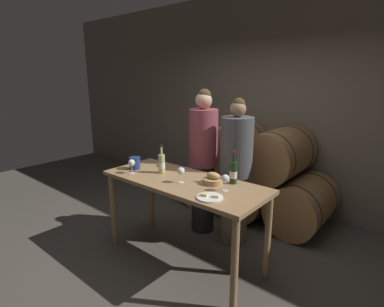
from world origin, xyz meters
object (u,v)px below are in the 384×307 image
(wine_bottle_white, at_px, (162,163))
(wine_glass_center, at_px, (225,179))
(person_left, at_px, (203,161))
(blue_crock, at_px, (135,163))
(tasting_table, at_px, (183,191))
(person_right, at_px, (236,173))
(bread_basket, at_px, (213,179))
(wine_bottle_red, at_px, (233,172))
(wine_glass_far_left, at_px, (132,163))
(cheese_plate, at_px, (210,197))
(wine_glass_left, at_px, (181,171))

(wine_bottle_white, height_order, wine_glass_center, wine_bottle_white)
(person_left, distance_m, blue_crock, 0.85)
(tasting_table, relative_size, person_left, 0.98)
(person_right, xyz_separation_m, wine_glass_center, (0.29, -0.65, 0.17))
(bread_basket, bearing_deg, person_left, 134.95)
(wine_bottle_red, distance_m, wine_bottle_white, 0.81)
(wine_glass_far_left, bearing_deg, tasting_table, 19.43)
(cheese_plate, bearing_deg, wine_glass_left, 163.53)
(blue_crock, height_order, wine_glass_center, wine_glass_center)
(wine_bottle_red, xyz_separation_m, bread_basket, (-0.15, -0.13, -0.07))
(wine_bottle_red, bearing_deg, wine_bottle_white, -164.60)
(person_right, distance_m, cheese_plate, 0.93)
(wine_glass_center, bearing_deg, cheese_plate, -91.69)
(wine_glass_left, bearing_deg, wine_bottle_red, 37.52)
(person_right, xyz_separation_m, cheese_plate, (0.28, -0.88, 0.06))
(person_left, xyz_separation_m, wine_bottle_white, (-0.07, -0.65, 0.10))
(tasting_table, height_order, wine_bottle_white, wine_bottle_white)
(wine_glass_left, bearing_deg, wine_glass_far_left, -168.36)
(cheese_plate, distance_m, wine_glass_far_left, 1.07)
(cheese_plate, bearing_deg, wine_glass_far_left, 179.46)
(bread_basket, height_order, cheese_plate, bread_basket)
(blue_crock, height_order, cheese_plate, blue_crock)
(tasting_table, xyz_separation_m, wine_bottle_white, (-0.33, 0.02, 0.23))
(person_right, bearing_deg, person_left, 179.98)
(wine_glass_center, bearing_deg, blue_crock, -175.65)
(wine_glass_center, bearing_deg, wine_glass_left, -168.77)
(wine_glass_center, bearing_deg, person_right, 113.90)
(wine_bottle_white, distance_m, wine_glass_center, 0.84)
(bread_basket, xyz_separation_m, wine_glass_center, (0.20, -0.09, 0.07))
(person_left, distance_m, wine_glass_far_left, 0.93)
(tasting_table, bearing_deg, wine_glass_left, -61.96)
(tasting_table, distance_m, blue_crock, 0.70)
(wine_glass_left, bearing_deg, person_left, 111.95)
(bread_basket, bearing_deg, tasting_table, -160.35)
(wine_bottle_white, xyz_separation_m, blue_crock, (-0.34, -0.10, -0.03))
(wine_bottle_red, bearing_deg, person_left, 148.80)
(wine_bottle_red, height_order, wine_glass_left, wine_bottle_red)
(blue_crock, height_order, bread_basket, blue_crock)
(wine_bottle_red, bearing_deg, blue_crock, -164.43)
(wine_bottle_red, height_order, bread_basket, wine_bottle_red)
(tasting_table, xyz_separation_m, person_right, (0.22, 0.67, 0.07))
(blue_crock, bearing_deg, tasting_table, 6.16)
(wine_glass_far_left, bearing_deg, wine_bottle_red, 23.38)
(wine_bottle_red, xyz_separation_m, wine_glass_left, (-0.41, -0.31, 0.00))
(blue_crock, distance_m, wine_glass_center, 1.18)
(tasting_table, relative_size, wine_glass_center, 11.15)
(person_right, xyz_separation_m, wine_glass_left, (-0.18, -0.74, 0.17))
(tasting_table, relative_size, bread_basket, 8.84)
(blue_crock, bearing_deg, bread_basket, 10.50)
(wine_bottle_white, bearing_deg, wine_bottle_red, 15.40)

